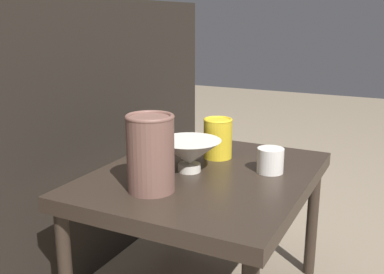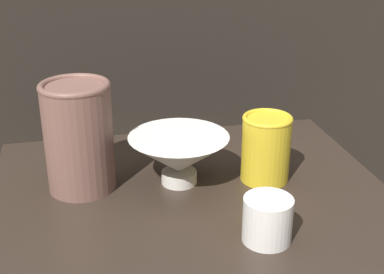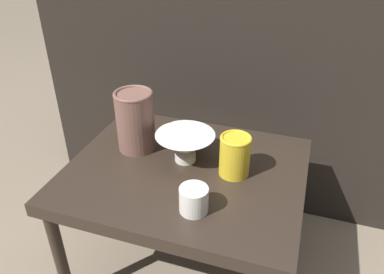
# 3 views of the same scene
# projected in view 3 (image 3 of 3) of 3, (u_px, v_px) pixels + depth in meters

# --- Properties ---
(ground_plane) EXTENTS (8.00, 8.00, 0.00)m
(ground_plane) POSITION_uv_depth(u_px,v_px,m) (187.00, 264.00, 1.31)
(ground_plane) COLOR #7F705B
(table) EXTENTS (0.68, 0.56, 0.41)m
(table) POSITION_uv_depth(u_px,v_px,m) (186.00, 180.00, 1.11)
(table) COLOR #2D231C
(table) RESTS_ON ground_plane
(couch_backdrop) EXTENTS (1.48, 0.50, 0.89)m
(couch_backdrop) POSITION_uv_depth(u_px,v_px,m) (235.00, 78.00, 1.60)
(couch_backdrop) COLOR black
(couch_backdrop) RESTS_ON ground_plane
(bowl) EXTENTS (0.18, 0.18, 0.09)m
(bowl) POSITION_uv_depth(u_px,v_px,m) (185.00, 145.00, 1.10)
(bowl) COLOR silver
(bowl) RESTS_ON table
(vase_textured_left) EXTENTS (0.12, 0.12, 0.19)m
(vase_textured_left) POSITION_uv_depth(u_px,v_px,m) (135.00, 120.00, 1.14)
(vase_textured_left) COLOR brown
(vase_textured_left) RESTS_ON table
(vase_colorful_right) EXTENTS (0.09, 0.09, 0.12)m
(vase_colorful_right) POSITION_uv_depth(u_px,v_px,m) (235.00, 155.00, 1.04)
(vase_colorful_right) COLOR gold
(vase_colorful_right) RESTS_ON table
(cup) EXTENTS (0.07, 0.07, 0.07)m
(cup) POSITION_uv_depth(u_px,v_px,m) (194.00, 200.00, 0.92)
(cup) COLOR silver
(cup) RESTS_ON table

